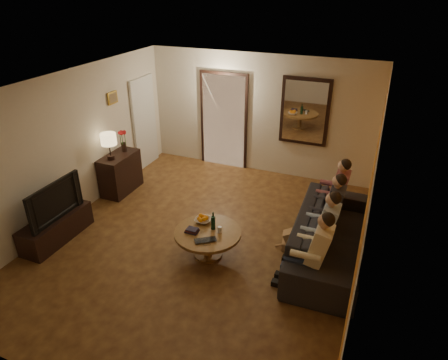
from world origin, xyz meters
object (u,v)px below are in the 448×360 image
at_px(wine_bottle, 213,220).
at_px(person_a, 313,256).
at_px(tv, 50,200).
at_px(table_lamp, 109,146).
at_px(tv_stand, 56,228).
at_px(dog, 298,236).
at_px(person_d, 334,195).
at_px(bowl, 203,220).
at_px(person_c, 328,212).
at_px(sofa, 330,235).
at_px(dresser, 120,173).
at_px(person_b, 321,232).
at_px(coffee_table, 208,243).
at_px(laptop, 206,242).

bearing_deg(wine_bottle, person_a, -9.89).
bearing_deg(tv, table_lamp, 0.00).
xyz_separation_m(tv_stand, dog, (3.82, 1.22, 0.06)).
xyz_separation_m(person_d, bowl, (-1.84, -1.40, -0.12)).
relative_size(person_c, bowl, 4.63).
bearing_deg(tv_stand, sofa, 16.51).
xyz_separation_m(dresser, tv, (0.00, -1.84, 0.35)).
bearing_deg(sofa, tv, 104.87).
distance_m(person_c, bowl, 2.01).
bearing_deg(tv, person_a, -84.93).
relative_size(person_b, person_c, 1.00).
bearing_deg(dog, coffee_table, -162.19).
bearing_deg(person_d, tv_stand, -152.61).
height_order(dresser, laptop, dresser).
height_order(table_lamp, dog, table_lamp).
distance_m(table_lamp, person_a, 4.40).
height_order(tv_stand, wine_bottle, wine_bottle).
bearing_deg(person_a, wine_bottle, 170.11).
relative_size(table_lamp, person_d, 0.45).
relative_size(tv, dog, 1.99).
distance_m(coffee_table, bowl, 0.38).
relative_size(person_b, dog, 2.14).
distance_m(tv_stand, laptop, 2.66).
distance_m(sofa, dog, 0.48).
bearing_deg(dresser, person_a, -19.34).
height_order(person_b, person_d, same).
xyz_separation_m(dresser, table_lamp, (0.00, -0.22, 0.67)).
height_order(tv, coffee_table, tv).
height_order(tv, sofa, tv).
distance_m(person_a, person_c, 1.20).
relative_size(bowl, wine_bottle, 0.84).
distance_m(table_lamp, dog, 3.92).
xyz_separation_m(dresser, wine_bottle, (2.59, -1.19, 0.21)).
bearing_deg(person_a, tv_stand, -174.93).
bearing_deg(sofa, table_lamp, 83.68).
distance_m(table_lamp, tv_stand, 1.83).
bearing_deg(wine_bottle, tv_stand, -165.84).
bearing_deg(tv, bowl, -71.85).
relative_size(tv, person_b, 0.93).
xyz_separation_m(dresser, person_c, (4.19, -0.27, 0.20)).
bearing_deg(table_lamp, tv_stand, -90.00).
bearing_deg(table_lamp, laptop, -27.15).
relative_size(table_lamp, person_c, 0.45).
xyz_separation_m(sofa, person_c, (-0.10, 0.30, 0.22)).
height_order(bowl, wine_bottle, wine_bottle).
relative_size(dresser, person_c, 0.75).
bearing_deg(tv_stand, table_lamp, 90.00).
bearing_deg(person_a, person_b, 90.00).
bearing_deg(person_b, person_d, 90.00).
bearing_deg(laptop, dog, 2.75).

